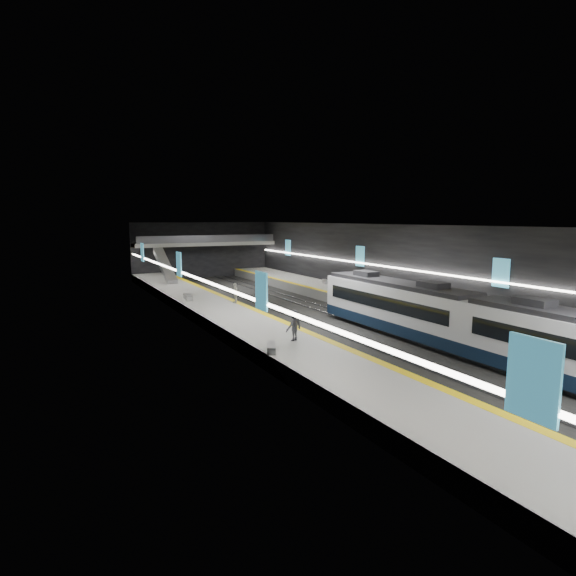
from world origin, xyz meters
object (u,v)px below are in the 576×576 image
bench_left_near (271,348)px  passenger_left_a (235,293)px  passenger_left_b (294,326)px  train (476,324)px  escalator (165,265)px  bench_right_far (325,282)px  passenger_right_a (427,304)px  bench_right_near (499,317)px  bench_left_far (188,297)px

bench_left_near → passenger_left_a: passenger_left_a is taller
passenger_left_b → train: bearing=131.1°
train → escalator: 39.67m
escalator → bench_left_near: escalator is taller
train → bench_right_far: 27.93m
passenger_right_a → passenger_left_b: (-13.10, -2.22, 0.11)m
bench_left_near → bench_right_far: bench_right_far is taller
bench_left_near → bench_right_near: bearing=24.5°
passenger_right_a → passenger_left_b: passenger_left_b is taller
escalator → bench_right_near: bearing=-63.7°
bench_left_near → bench_right_near: (19.00, -0.07, 0.03)m
train → escalator: (-10.00, 38.38, 0.70)m
escalator → bench_right_far: size_ratio=4.62×
bench_left_far → passenger_right_a: (14.74, -15.86, 0.62)m
escalator → bench_right_far: (16.07, -11.14, -1.69)m
bench_right_near → passenger_right_a: 5.31m
bench_left_near → bench_right_far: bearing=76.8°
passenger_left_a → bench_left_near: bearing=-10.5°
train → bench_right_near: size_ratio=14.96×
escalator → bench_left_near: 34.49m
passenger_left_b → escalator: bearing=-108.6°
passenger_right_a → passenger_left_a: passenger_left_a is taller
bench_left_near → bench_left_far: bench_left_far is taller
escalator → bench_right_far: escalator is taller
passenger_right_a → passenger_left_b: bearing=91.8°
bench_left_near → passenger_left_a: (3.96, 15.90, 0.70)m
passenger_left_b → passenger_right_a: bearing=170.5°
train → passenger_left_a: train is taller
bench_right_far → passenger_left_b: passenger_left_b is taller
bench_right_near → passenger_right_a: (-3.61, 3.85, 0.62)m
bench_left_far → passenger_left_b: (1.64, -18.08, 0.73)m
bench_right_far → passenger_left_b: 26.83m
escalator → bench_right_far: bearing=-34.7°
escalator → passenger_left_b: size_ratio=4.12×
escalator → bench_right_near: escalator is taller
passenger_right_a → passenger_left_a: 16.66m
train → bench_left_near: 12.69m
escalator → bench_right_far: 19.63m
bench_right_far → bench_left_near: bearing=-109.4°
train → bench_left_far: size_ratio=15.05×
bench_right_near → bench_right_far: bearing=101.5°
passenger_left_a → bench_right_far: bearing=121.0°
bench_left_near → bench_right_near: size_ratio=0.86×
bench_left_far → bench_left_near: bearing=-86.4°
bench_right_far → passenger_right_a: (-2.68, -19.46, 0.65)m
escalator → passenger_left_a: 18.62m
bench_left_near → bench_left_far: size_ratio=0.86×
bench_left_near → passenger_left_b: size_ratio=0.89×
bench_right_near → bench_right_far: 23.33m
bench_right_far → passenger_left_a: bearing=-134.0°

